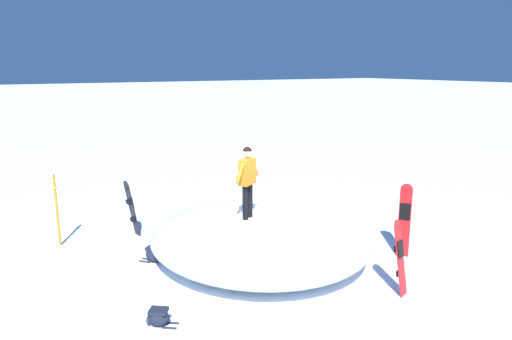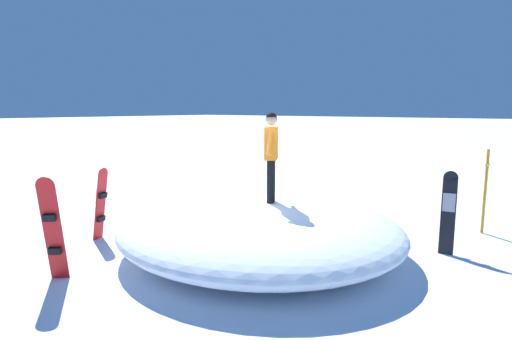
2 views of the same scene
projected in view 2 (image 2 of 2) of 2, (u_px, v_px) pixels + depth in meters
The scene contains 9 objects.
ground at pixel (245, 259), 7.55m from camera, with size 240.00×240.00×0.00m, color white.
snow_mound at pixel (259, 228), 7.82m from camera, with size 5.47×5.06×0.96m, color white.
snowboarder_standing at pixel (271, 149), 7.72m from camera, with size 0.59×0.93×1.71m.
snowboard_primary_upright at pixel (52, 228), 6.40m from camera, with size 0.44×0.44×1.73m.
snowboard_secondary_upright at pixel (101, 203), 8.55m from camera, with size 0.35×0.35×1.54m.
snowboard_tertiary_upright at pixel (448, 211), 7.80m from camera, with size 0.32×0.34×1.57m.
backpack_near at pixel (354, 224), 9.10m from camera, with size 0.57×0.53×0.37m.
backpack_far at pixel (278, 202), 11.37m from camera, with size 0.51×0.57×0.32m.
trail_marker_pole at pixel (485, 190), 8.96m from camera, with size 0.10×0.10×1.87m.
Camera 2 is at (-4.60, 5.57, 2.74)m, focal length 28.76 mm.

